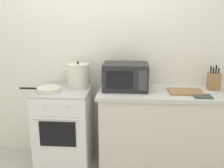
# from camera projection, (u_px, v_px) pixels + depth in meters

# --- Properties ---
(back_wall) EXTENTS (4.40, 0.10, 2.50)m
(back_wall) POSITION_uv_depth(u_px,v_px,m) (122.00, 57.00, 3.16)
(back_wall) COLOR silver
(back_wall) RESTS_ON ground_plane
(lower_cabinet_right) EXTENTS (1.64, 0.56, 0.88)m
(lower_cabinet_right) POSITION_uv_depth(u_px,v_px,m) (173.00, 132.00, 2.98)
(lower_cabinet_right) COLOR beige
(lower_cabinet_right) RESTS_ON ground_plane
(countertop_right) EXTENTS (1.70, 0.60, 0.04)m
(countertop_right) POSITION_uv_depth(u_px,v_px,m) (175.00, 94.00, 2.86)
(countertop_right) COLOR beige
(countertop_right) RESTS_ON lower_cabinet_right
(stove) EXTENTS (0.60, 0.64, 0.92)m
(stove) POSITION_uv_depth(u_px,v_px,m) (65.00, 128.00, 3.04)
(stove) COLOR white
(stove) RESTS_ON ground_plane
(stock_pot) EXTENTS (0.35, 0.26, 0.31)m
(stock_pot) POSITION_uv_depth(u_px,v_px,m) (78.00, 76.00, 3.01)
(stock_pot) COLOR beige
(stock_pot) RESTS_ON stove
(frying_pan) EXTENTS (0.46, 0.26, 0.05)m
(frying_pan) POSITION_uv_depth(u_px,v_px,m) (48.00, 90.00, 2.85)
(frying_pan) COLOR beige
(frying_pan) RESTS_ON stove
(microwave) EXTENTS (0.50, 0.37, 0.30)m
(microwave) POSITION_uv_depth(u_px,v_px,m) (126.00, 77.00, 2.92)
(microwave) COLOR #232326
(microwave) RESTS_ON countertop_right
(cutting_board) EXTENTS (0.36, 0.26, 0.02)m
(cutting_board) POSITION_uv_depth(u_px,v_px,m) (185.00, 92.00, 2.83)
(cutting_board) COLOR #997047
(cutting_board) RESTS_ON countertop_right
(knife_block) EXTENTS (0.13, 0.10, 0.28)m
(knife_block) POSITION_uv_depth(u_px,v_px,m) (214.00, 81.00, 2.92)
(knife_block) COLOR #997047
(knife_block) RESTS_ON countertop_right
(oven_mitt) EXTENTS (0.18, 0.14, 0.02)m
(oven_mitt) POSITION_uv_depth(u_px,v_px,m) (203.00, 96.00, 2.66)
(oven_mitt) COLOR #384C42
(oven_mitt) RESTS_ON countertop_right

